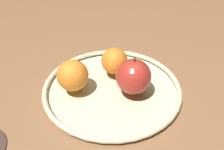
{
  "coord_description": "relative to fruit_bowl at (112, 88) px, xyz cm",
  "views": [
    {
      "loc": [
        45.21,
        5.15,
        38.93
      ],
      "look_at": [
        0.0,
        0.0,
        4.8
      ],
      "focal_mm": 39.06,
      "sensor_mm": 36.0,
      "label": 1
    }
  ],
  "objects": [
    {
      "name": "orange_front_left",
      "position": [
        -5.49,
        -0.39,
        4.22
      ],
      "size": [
        6.68,
        6.68,
        6.68
      ],
      "primitive_type": "sphere",
      "color": "orange",
      "rests_on": "fruit_bowl"
    },
    {
      "name": "orange_center",
      "position": [
        2.06,
        -8.83,
        4.54
      ],
      "size": [
        7.31,
        7.31,
        7.31
      ],
      "primitive_type": "sphere",
      "color": "orange",
      "rests_on": "fruit_bowl"
    },
    {
      "name": "apple",
      "position": [
        1.42,
        5.0,
        4.94
      ],
      "size": [
        8.11,
        8.11,
        8.91
      ],
      "color": "#AC2E25",
      "rests_on": "fruit_bowl"
    },
    {
      "name": "fruit_bowl",
      "position": [
        0.0,
        0.0,
        0.0
      ],
      "size": [
        33.42,
        33.42,
        1.8
      ],
      "color": "beige",
      "rests_on": "ground_plane"
    },
    {
      "name": "ground_plane",
      "position": [
        0.0,
        0.0,
        -2.92
      ],
      "size": [
        139.83,
        139.83,
        4.0
      ],
      "primitive_type": "cube",
      "color": "brown"
    }
  ]
}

